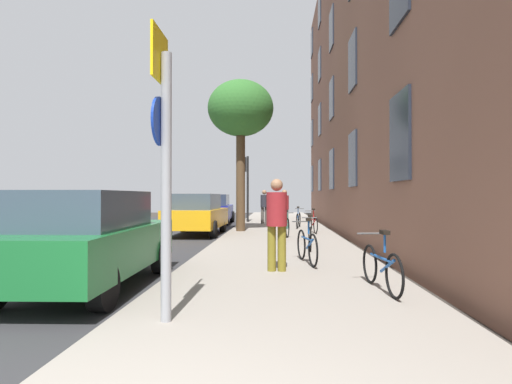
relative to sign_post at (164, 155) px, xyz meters
name	(u,v)px	position (x,y,z in m)	size (l,w,h in m)	color
ground_plane	(194,234)	(-2.07, 11.64, -2.02)	(41.80, 41.80, 0.00)	#332D28
road_asphalt	(143,234)	(-4.17, 11.64, -2.01)	(7.00, 38.00, 0.01)	#2D2D30
sidewalk	(280,233)	(1.43, 11.64, -1.96)	(4.20, 38.00, 0.12)	gray
building_facade	(347,60)	(4.03, 11.14, 4.81)	(0.56, 27.00, 13.63)	brown
sign_post	(164,155)	(0.00, 0.00, 0.00)	(0.16, 0.60, 3.33)	gray
traffic_light	(246,177)	(-0.41, 17.60, 0.58)	(0.43, 0.24, 3.62)	black
tree_near	(241,111)	(-0.19, 11.91, 3.03)	(2.70, 2.70, 6.17)	#4C3823
bicycle_0	(381,267)	(2.87, 1.63, -1.54)	(0.42, 1.65, 0.92)	black
bicycle_1	(307,246)	(1.93, 4.04, -1.52)	(0.46, 1.64, 0.97)	black
bicycle_2	(310,235)	(2.19, 6.43, -1.54)	(0.42, 1.65, 0.92)	black
bicycle_3	(285,228)	(1.56, 8.84, -1.52)	(0.49, 1.64, 0.96)	black
bicycle_4	(313,223)	(2.69, 11.24, -1.53)	(0.42, 1.61, 0.94)	black
bicycle_5	(298,219)	(2.26, 13.63, -1.52)	(0.44, 1.67, 0.96)	black
pedestrian_0	(277,218)	(1.29, 3.14, -0.89)	(0.43, 0.43, 1.76)	olive
pedestrian_1	(284,206)	(1.63, 13.04, -0.93)	(0.50, 0.50, 1.70)	#33594C
pedestrian_2	(264,204)	(0.65, 16.29, -0.90)	(0.53, 0.53, 1.74)	#4C4742
car_0	(91,239)	(-1.79, 1.98, -1.18)	(1.82, 4.20, 1.62)	#19662D
car_1	(197,214)	(-1.85, 11.22, -1.17)	(1.97, 4.08, 1.62)	orange
car_2	(214,209)	(-2.16, 17.54, -1.17)	(2.06, 4.38, 1.62)	navy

